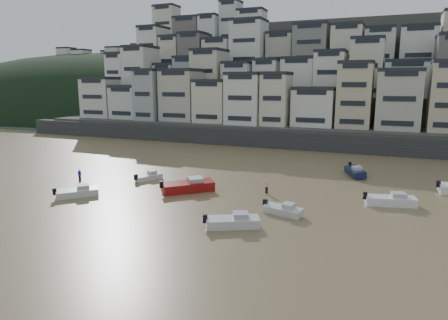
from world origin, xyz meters
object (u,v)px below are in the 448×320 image
at_px(person_pink, 267,186).
at_px(boat_i, 355,170).
at_px(boat_f, 149,176).
at_px(person_blue, 80,175).
at_px(boat_d, 391,199).
at_px(boat_j, 77,191).
at_px(boat_b, 283,209).
at_px(boat_a, 233,220).
at_px(boat_c, 188,184).

bearing_deg(person_pink, boat_i, 56.13).
distance_m(boat_f, person_blue, 9.40).
distance_m(boat_d, boat_j, 36.31).
xyz_separation_m(boat_j, person_pink, (20.46, 10.30, 0.16)).
distance_m(boat_d, person_blue, 39.99).
height_order(boat_i, boat_j, boat_i).
height_order(boat_f, boat_i, boat_i).
height_order(boat_d, person_blue, person_blue).
bearing_deg(boat_b, boat_d, 51.40).
bearing_deg(boat_d, boat_a, -150.17).
height_order(boat_d, person_pink, person_pink).
bearing_deg(boat_b, boat_j, -158.15).
relative_size(boat_f, boat_c, 0.61).
relative_size(boat_a, boat_c, 0.77).
relative_size(boat_f, person_pink, 2.49).
bearing_deg(boat_j, person_blue, 82.63).
height_order(boat_b, boat_a, boat_a).
bearing_deg(boat_f, boat_d, -66.00).
relative_size(boat_b, boat_c, 0.64).
bearing_deg(boat_a, boat_b, 29.81).
height_order(boat_i, person_pink, person_pink).
relative_size(boat_b, boat_i, 0.78).
bearing_deg(person_blue, boat_b, -5.63).
xyz_separation_m(boat_c, boat_d, (23.42, 3.74, -0.17)).
xyz_separation_m(boat_b, boat_c, (-13.15, 3.96, 0.35)).
xyz_separation_m(boat_c, person_pink, (9.23, 3.22, -0.10)).
bearing_deg(person_blue, boat_c, 3.73).
distance_m(boat_c, person_blue, 16.31).
bearing_deg(boat_j, boat_c, -15.08).
distance_m(boat_j, person_pink, 22.91).
height_order(boat_b, boat_j, boat_j).
xyz_separation_m(boat_c, boat_j, (-11.24, -7.08, -0.26)).
relative_size(boat_d, person_pink, 3.38).
height_order(boat_a, boat_c, boat_c).
xyz_separation_m(boat_b, boat_d, (10.28, 7.70, 0.18)).
distance_m(boat_c, person_pink, 9.77).
distance_m(boat_f, boat_a, 21.76).
height_order(boat_f, boat_a, boat_a).
bearing_deg(person_pink, boat_j, -153.28).
bearing_deg(boat_d, boat_f, 166.81).
bearing_deg(boat_i, person_pink, -55.07).
bearing_deg(boat_a, boat_f, 116.19).
height_order(boat_f, boat_j, boat_j).
distance_m(boat_b, boat_d, 12.84).
relative_size(boat_b, person_blue, 2.62).
bearing_deg(boat_i, person_blue, -83.67).
height_order(boat_i, person_blue, person_blue).
distance_m(boat_f, boat_d, 31.38).
distance_m(boat_f, boat_c, 8.62).
distance_m(boat_b, boat_a, 6.49).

